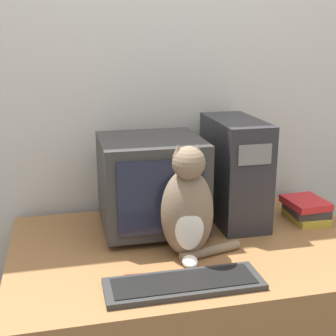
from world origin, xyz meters
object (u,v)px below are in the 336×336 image
(book_stack, at_px, (306,209))
(pen, at_px, (149,274))
(computer_tower, at_px, (234,170))
(cat, at_px, (188,209))
(keyboard, at_px, (184,284))
(crt_monitor, at_px, (151,183))

(book_stack, xyz_separation_m, pen, (-0.72, -0.32, -0.04))
(computer_tower, relative_size, cat, 1.04)
(cat, bearing_deg, keyboard, -100.21)
(crt_monitor, distance_m, cat, 0.26)
(crt_monitor, relative_size, computer_tower, 0.91)
(crt_monitor, relative_size, cat, 0.95)
(crt_monitor, relative_size, book_stack, 1.98)
(crt_monitor, height_order, computer_tower, computer_tower)
(keyboard, relative_size, pen, 3.13)
(computer_tower, bearing_deg, keyboard, -125.14)
(pen, bearing_deg, cat, 34.62)
(keyboard, distance_m, pen, 0.13)
(cat, bearing_deg, crt_monitor, 114.91)
(cat, bearing_deg, computer_tower, 53.91)
(keyboard, bearing_deg, pen, 134.48)
(keyboard, height_order, pen, keyboard)
(keyboard, xyz_separation_m, cat, (0.07, 0.20, 0.16))
(keyboard, height_order, cat, cat)
(cat, relative_size, pen, 2.60)
(crt_monitor, distance_m, book_stack, 0.66)
(cat, height_order, pen, cat)
(cat, distance_m, pen, 0.25)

